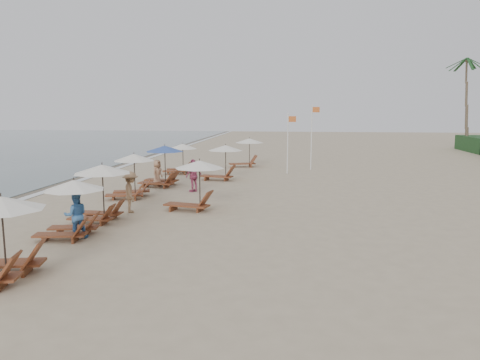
# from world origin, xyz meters

# --- Properties ---
(ground) EXTENTS (160.00, 160.00, 0.00)m
(ground) POSITION_xyz_m (0.00, 0.00, 0.00)
(ground) COLOR tan
(ground) RESTS_ON ground
(wet_sand_band) EXTENTS (3.20, 140.00, 0.01)m
(wet_sand_band) POSITION_xyz_m (-12.50, 10.00, 0.00)
(wet_sand_band) COLOR #6B5E4C
(wet_sand_band) RESTS_ON ground
(foam_line) EXTENTS (0.50, 140.00, 0.02)m
(foam_line) POSITION_xyz_m (-11.20, 10.00, 0.01)
(foam_line) COLOR white
(foam_line) RESTS_ON ground
(lounger_station_1) EXTENTS (2.37, 2.09, 2.06)m
(lounger_station_1) POSITION_xyz_m (-5.35, 0.38, 1.08)
(lounger_station_1) COLOR brown
(lounger_station_1) RESTS_ON ground
(lounger_station_2) EXTENTS (2.43, 2.28, 2.31)m
(lounger_station_2) POSITION_xyz_m (-5.35, 2.76, 1.27)
(lounger_station_2) COLOR brown
(lounger_station_2) RESTS_ON ground
(lounger_station_3) EXTENTS (2.46, 2.23, 2.26)m
(lounger_station_3) POSITION_xyz_m (-5.90, 7.72, 1.10)
(lounger_station_3) COLOR brown
(lounger_station_3) RESTS_ON ground
(lounger_station_4) EXTENTS (2.65, 2.23, 2.39)m
(lounger_station_4) POSITION_xyz_m (-5.43, 11.46, 1.14)
(lounger_station_4) COLOR brown
(lounger_station_4) RESTS_ON ground
(lounger_station_5) EXTENTS (2.47, 2.25, 2.10)m
(lounger_station_5) POSITION_xyz_m (-5.71, 16.86, 1.03)
(lounger_station_5) COLOR brown
(lounger_station_5) RESTS_ON ground
(inland_station_0) EXTENTS (2.77, 2.24, 2.22)m
(inland_station_0) POSITION_xyz_m (-2.06, 5.29, 1.35)
(inland_station_0) COLOR brown
(inland_station_0) RESTS_ON ground
(inland_station_1) EXTENTS (2.81, 2.24, 2.22)m
(inland_station_1) POSITION_xyz_m (-2.30, 14.20, 1.32)
(inland_station_1) COLOR brown
(inland_station_1) RESTS_ON ground
(inland_station_2) EXTENTS (2.80, 2.24, 2.22)m
(inland_station_2) POSITION_xyz_m (-1.51, 21.24, 1.33)
(inland_station_2) COLOR brown
(inland_station_2) RESTS_ON ground
(beachgoer_mid_a) EXTENTS (1.00, 0.93, 1.64)m
(beachgoer_mid_a) POSITION_xyz_m (-5.13, 0.33, 0.82)
(beachgoer_mid_a) COLOR teal
(beachgoer_mid_a) RESTS_ON ground
(beachgoer_mid_b) EXTENTS (1.10, 1.34, 1.81)m
(beachgoer_mid_b) POSITION_xyz_m (-4.70, 4.51, 0.90)
(beachgoer_mid_b) COLOR #896646
(beachgoer_mid_b) RESTS_ON ground
(beachgoer_far_a) EXTENTS (0.99, 1.10, 1.80)m
(beachgoer_far_a) POSITION_xyz_m (-3.11, 9.84, 0.90)
(beachgoer_far_a) COLOR #AF4669
(beachgoer_far_a) RESTS_ON ground
(beachgoer_far_b) EXTENTS (0.68, 0.87, 1.59)m
(beachgoer_far_b) POSITION_xyz_m (-5.59, 11.22, 0.79)
(beachgoer_far_b) COLOR tan
(beachgoer_far_b) RESTS_ON ground
(flag_pole_near) EXTENTS (0.59, 0.08, 4.21)m
(flag_pole_near) POSITION_xyz_m (1.84, 17.84, 2.34)
(flag_pole_near) COLOR silver
(flag_pole_near) RESTS_ON ground
(flag_pole_far) EXTENTS (0.60, 0.08, 4.85)m
(flag_pole_far) POSITION_xyz_m (3.53, 20.13, 2.68)
(flag_pole_far) COLOR silver
(flag_pole_far) RESTS_ON ground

